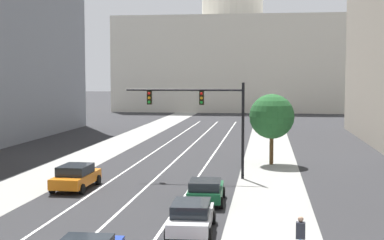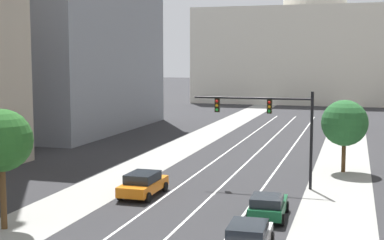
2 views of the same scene
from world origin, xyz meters
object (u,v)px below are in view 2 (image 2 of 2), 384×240
at_px(capitol_building, 314,43).
at_px(car_orange, 143,184).
at_px(street_tree_near_left, 1,141).
at_px(car_white, 248,238).
at_px(traffic_signal_mast, 273,118).
at_px(car_green, 268,206).
at_px(street_tree_mid_right, 345,123).

bearing_deg(capitol_building, car_orange, -92.78).
xyz_separation_m(car_orange, street_tree_near_left, (-4.40, -8.66, 3.86)).
bearing_deg(street_tree_near_left, car_orange, 63.05).
distance_m(capitol_building, car_white, 97.90).
bearing_deg(car_orange, car_white, -134.86).
bearing_deg(street_tree_near_left, traffic_signal_mast, 48.34).
relative_size(car_white, street_tree_near_left, 0.71).
distance_m(car_white, traffic_signal_mast, 14.33).
bearing_deg(car_orange, car_green, -107.54).
height_order(capitol_building, car_orange, capitol_building).
bearing_deg(traffic_signal_mast, street_tree_near_left, -131.66).
xyz_separation_m(capitol_building, traffic_signal_mast, (3.40, -83.42, -7.38)).
bearing_deg(car_orange, capitol_building, -1.99).
bearing_deg(car_white, street_tree_mid_right, -12.63).
xyz_separation_m(car_white, street_tree_near_left, (-12.99, 0.12, 3.91)).
xyz_separation_m(car_orange, car_green, (8.59, -2.85, -0.07)).
relative_size(car_green, street_tree_near_left, 0.65).
distance_m(car_white, car_green, 5.94).
xyz_separation_m(street_tree_mid_right, street_tree_near_left, (-16.75, -20.28, 0.78)).
bearing_deg(street_tree_mid_right, capitol_building, 95.99).
bearing_deg(traffic_signal_mast, car_white, -86.25).
xyz_separation_m(car_white, traffic_signal_mast, (-0.90, 13.71, 4.06)).
bearing_deg(street_tree_mid_right, traffic_signal_mast, -124.86).
bearing_deg(capitol_building, car_green, -87.30).
relative_size(capitol_building, car_white, 10.37).
bearing_deg(capitol_building, car_white, -87.47).
distance_m(capitol_building, car_green, 92.01).
relative_size(car_white, traffic_signal_mast, 0.54).
distance_m(car_white, street_tree_near_left, 13.57).
xyz_separation_m(car_green, street_tree_near_left, (-13.00, -5.82, 3.93)).
xyz_separation_m(capitol_building, car_orange, (-4.29, -88.35, -11.40)).
distance_m(capitol_building, street_tree_near_left, 97.69).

